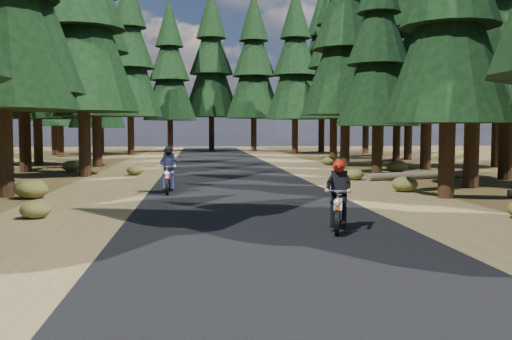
{
  "coord_description": "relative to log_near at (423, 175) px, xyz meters",
  "views": [
    {
      "loc": [
        -1.36,
        -11.91,
        2.04
      ],
      "look_at": [
        0.0,
        1.5,
        1.1
      ],
      "focal_mm": 40.0,
      "sensor_mm": 36.0,
      "label": 1
    }
  ],
  "objects": [
    {
      "name": "rider_follow",
      "position": [
        -10.34,
        -4.47,
        0.35
      ],
      "size": [
        0.54,
        1.71,
        1.52
      ],
      "rotation": [
        0.0,
        0.0,
        3.12
      ],
      "color": "maroon",
      "rests_on": "road"
    },
    {
      "name": "road",
      "position": [
        -8.01,
        -6.01,
        -0.15
      ],
      "size": [
        6.0,
        100.0,
        0.01
      ],
      "primitive_type": "cube",
      "color": "black",
      "rests_on": "ground"
    },
    {
      "name": "log_near",
      "position": [
        0.0,
        0.0,
        0.0
      ],
      "size": [
        5.27,
        1.84,
        0.32
      ],
      "primitive_type": "cylinder",
      "rotation": [
        0.0,
        1.57,
        0.29
      ],
      "color": "#4C4233",
      "rests_on": "ground"
    },
    {
      "name": "shoulder_r",
      "position": [
        -3.41,
        -6.01,
        -0.16
      ],
      "size": [
        3.2,
        100.0,
        0.01
      ],
      "primitive_type": "cube",
      "color": "brown",
      "rests_on": "ground"
    },
    {
      "name": "rider_lead",
      "position": [
        -6.57,
        -11.76,
        0.32
      ],
      "size": [
        0.92,
        1.68,
        1.43
      ],
      "rotation": [
        0.0,
        0.0,
        2.85
      ],
      "color": "white",
      "rests_on": "road"
    },
    {
      "name": "ground",
      "position": [
        -8.01,
        -11.01,
        -0.16
      ],
      "size": [
        120.0,
        120.0,
        0.0
      ],
      "primitive_type": "plane",
      "color": "#402D17",
      "rests_on": "ground"
    },
    {
      "name": "pine_forest",
      "position": [
        -8.03,
        10.04,
        7.73
      ],
      "size": [
        34.59,
        55.08,
        16.32
      ],
      "color": "black",
      "rests_on": "ground"
    },
    {
      "name": "shoulder_l",
      "position": [
        -12.61,
        -6.01,
        -0.16
      ],
      "size": [
        3.2,
        100.0,
        0.01
      ],
      "primitive_type": "cube",
      "color": "brown",
      "rests_on": "ground"
    },
    {
      "name": "understory_shrubs",
      "position": [
        -7.2,
        -3.14,
        0.1
      ],
      "size": [
        16.66,
        30.33,
        0.6
      ],
      "color": "#474C1E",
      "rests_on": "ground"
    }
  ]
}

